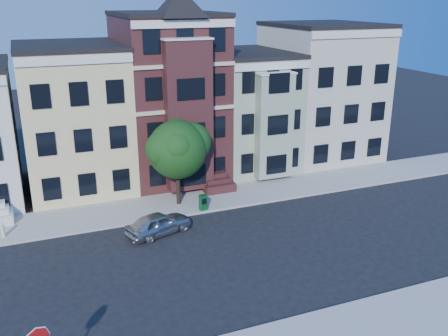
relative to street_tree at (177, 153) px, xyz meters
name	(u,v)px	position (x,y,z in m)	size (l,w,h in m)	color
ground	(246,255)	(1.38, -7.89, -3.67)	(120.00, 120.00, 0.00)	black
far_sidewalk	(198,201)	(1.38, 0.11, -3.59)	(60.00, 4.00, 0.15)	#9E9B93
house_yellow	(75,119)	(-5.62, 6.61, 1.33)	(7.00, 9.00, 10.00)	beige
house_brown	(168,98)	(1.38, 6.61, 2.33)	(7.00, 9.00, 12.00)	#401C1C
house_green	(246,111)	(7.88, 6.61, 0.83)	(6.00, 9.00, 9.00)	#95A58B
house_cream	(320,93)	(14.88, 6.61, 1.83)	(8.00, 9.00, 11.00)	beige
street_tree	(177,153)	(0.00, 0.00, 0.00)	(6.05, 6.05, 7.03)	#23501D
parked_car	(159,224)	(-2.34, -3.66, -2.99)	(1.60, 3.97, 1.35)	#A8ABAF
newspaper_box	(203,202)	(1.18, -1.59, -3.01)	(0.46, 0.41, 1.02)	#0F4F22
fire_hydrant	(3,231)	(-10.85, -0.94, -3.18)	(0.24, 0.24, 0.68)	beige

